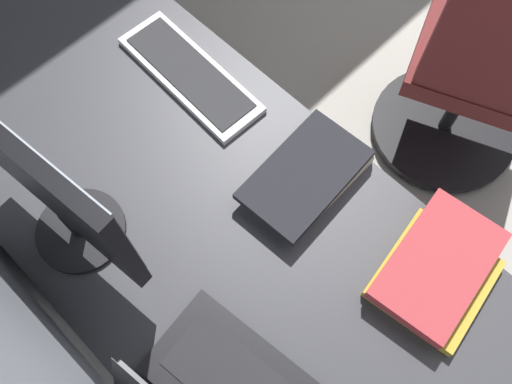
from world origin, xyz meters
TOP-DOWN VIEW (x-y plane):
  - desk at (0.39, 1.52)m, footprint 1.98×0.74m
  - drawer_pedestal at (0.79, 1.55)m, footprint 0.40×0.51m
  - monitor_primary at (0.67, 1.74)m, footprint 0.46×0.20m
  - keyboard_main at (0.81, 1.29)m, footprint 0.43×0.16m
  - book_stack_near at (0.05, 1.27)m, footprint 0.24×0.31m
  - book_stack_far at (0.40, 1.29)m, footprint 0.19×0.31m
  - office_chair at (0.33, 0.53)m, footprint 0.57×0.61m

SIDE VIEW (x-z plane):
  - drawer_pedestal at x=0.79m, z-range 0.00..0.69m
  - office_chair at x=0.33m, z-range -0.03..0.94m
  - desk at x=0.39m, z-range 0.30..1.03m
  - keyboard_main at x=0.81m, z-range 0.73..0.75m
  - book_stack_far at x=0.40m, z-range 0.73..0.79m
  - book_stack_near at x=0.05m, z-range 0.73..0.79m
  - monitor_primary at x=0.67m, z-range 0.76..1.19m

